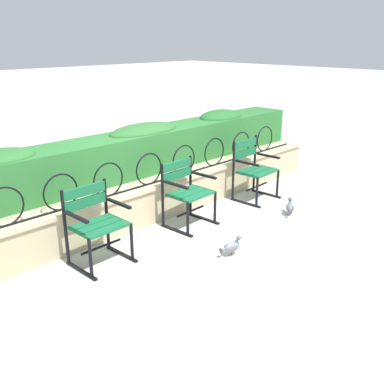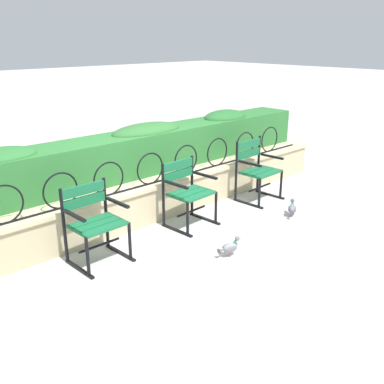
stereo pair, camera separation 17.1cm
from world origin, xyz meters
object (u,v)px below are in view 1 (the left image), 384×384
at_px(park_chair_centre, 186,191).
at_px(pigeon_near_chairs, 232,247).
at_px(pigeon_far_side, 290,207).
at_px(park_chair_right, 253,168).
at_px(park_chair_left, 95,222).

height_order(park_chair_centre, pigeon_near_chairs, park_chair_centre).
bearing_deg(pigeon_far_side, park_chair_centre, 146.88).
height_order(park_chair_right, pigeon_far_side, park_chair_right).
height_order(park_chair_left, park_chair_right, park_chair_right).
relative_size(park_chair_left, pigeon_near_chairs, 2.92).
height_order(park_chair_right, pigeon_near_chairs, park_chair_right).
distance_m(park_chair_right, pigeon_far_side, 0.88).
relative_size(pigeon_near_chairs, pigeon_far_side, 1.12).
distance_m(park_chair_centre, park_chair_right, 1.39).
bearing_deg(park_chair_right, pigeon_far_side, -102.96).
distance_m(park_chair_centre, pigeon_far_side, 1.49).
xyz_separation_m(park_chair_left, park_chair_centre, (1.39, 0.04, -0.00)).
bearing_deg(park_chair_right, park_chair_left, -179.37).
xyz_separation_m(pigeon_near_chairs, pigeon_far_side, (1.48, 0.20, 0.00)).
relative_size(park_chair_left, park_chair_right, 0.94).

